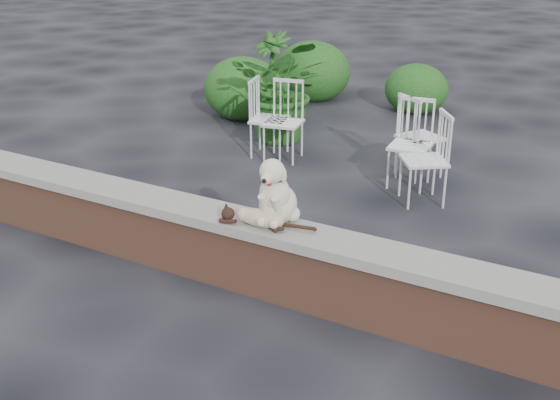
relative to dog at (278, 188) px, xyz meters
The scene contains 13 objects.
ground 0.91m from the dog, 165.13° to the right, with size 60.00×60.00×0.00m, color black.
brick_wall 0.68m from the dog, 165.13° to the right, with size 6.00×0.30×0.50m, color brown.
capstone 0.45m from the dog, 165.13° to the right, with size 6.20×0.40×0.08m, color slate.
dog is the anchor object (origin of this frame).
cat 0.26m from the dog, 118.07° to the right, with size 0.88×0.21×0.15m, color tan, non-canonical shape.
chair_e 3.29m from the dog, 121.77° to the left, with size 0.56×0.56×0.94m, color white, non-canonical shape.
chair_d 2.32m from the dog, 80.09° to the left, with size 0.56×0.56×0.94m, color white, non-canonical shape.
chair_b 2.66m from the dog, 87.45° to the left, with size 0.56×0.56×0.94m, color white, non-canonical shape.
chair_a 3.14m from the dog, 118.81° to the left, with size 0.56×0.56×0.94m, color white, non-canonical shape.
chair_c 3.01m from the dog, 87.93° to the left, with size 0.56×0.56×0.94m, color white, non-canonical shape.
potted_plant_a 3.89m from the dog, 118.90° to the left, with size 1.23×1.06×1.37m, color #1A4112.
potted_plant_b 5.60m from the dog, 121.05° to the left, with size 0.64×0.64×1.14m, color #1A4112.
shrubbery 5.56m from the dog, 115.18° to the left, with size 3.13×2.56×0.97m.
Camera 1 is at (2.69, -4.04, 2.73)m, focal length 44.03 mm.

